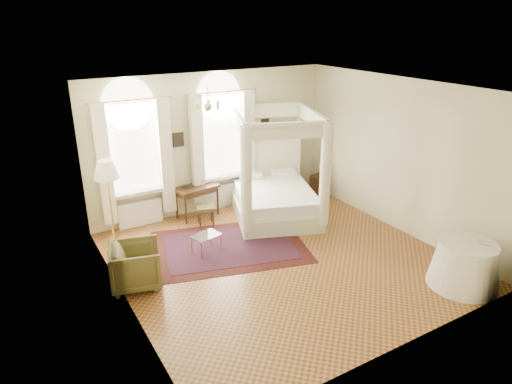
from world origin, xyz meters
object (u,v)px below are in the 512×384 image
at_px(stool, 205,209).
at_px(side_table, 465,265).
at_px(nightstand, 319,186).
at_px(floor_lamp, 106,174).
at_px(writing_desk, 197,191).
at_px(armchair, 136,265).
at_px(coffee_table, 206,237).
at_px(canopy_bed, 275,194).

height_order(stool, side_table, side_table).
bearing_deg(nightstand, floor_lamp, -177.62).
xyz_separation_m(writing_desk, armchair, (-2.12, -2.18, -0.26)).
relative_size(nightstand, armchair, 0.67).
distance_m(coffee_table, side_table, 4.81).
xyz_separation_m(nightstand, coffee_table, (-3.85, -1.26, 0.06)).
relative_size(armchair, side_table, 0.71).
bearing_deg(canopy_bed, nightstand, 15.90).
height_order(canopy_bed, nightstand, canopy_bed).
xyz_separation_m(nightstand, armchair, (-5.40, -1.74, 0.10)).
relative_size(armchair, coffee_table, 1.35).
distance_m(writing_desk, floor_lamp, 2.43).
xyz_separation_m(coffee_table, side_table, (3.40, -3.40, 0.06)).
distance_m(armchair, floor_lamp, 1.95).
relative_size(coffee_table, side_table, 0.52).
relative_size(stool, armchair, 0.57).
bearing_deg(stool, coffee_table, -114.41).
xyz_separation_m(coffee_table, floor_lamp, (-1.55, 1.04, 1.28)).
relative_size(nightstand, coffee_table, 0.90).
distance_m(stool, side_table, 5.41).
bearing_deg(coffee_table, canopy_bed, 19.96).
bearing_deg(writing_desk, canopy_bed, -30.79).
bearing_deg(canopy_bed, coffee_table, -160.04).
relative_size(nightstand, floor_lamp, 0.30).
height_order(writing_desk, armchair, armchair).
relative_size(nightstand, writing_desk, 0.53).
bearing_deg(armchair, writing_desk, -29.29).
bearing_deg(nightstand, armchair, -162.17).
xyz_separation_m(stool, armchair, (-2.10, -1.68, 0.01)).
bearing_deg(stool, floor_lamp, -175.58).
xyz_separation_m(stool, side_table, (2.86, -4.60, 0.03)).
bearing_deg(floor_lamp, canopy_bed, -4.09).
xyz_separation_m(nightstand, stool, (-3.30, -0.06, 0.09)).
height_order(writing_desk, floor_lamp, floor_lamp).
bearing_deg(writing_desk, nightstand, -7.75).
distance_m(coffee_table, floor_lamp, 2.27).
relative_size(writing_desk, stool, 2.19).
distance_m(canopy_bed, coffee_table, 2.28).
distance_m(writing_desk, armchair, 3.05).
bearing_deg(stool, writing_desk, 87.53).
bearing_deg(stool, nightstand, 1.07).
xyz_separation_m(writing_desk, stool, (-0.02, -0.51, -0.27)).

